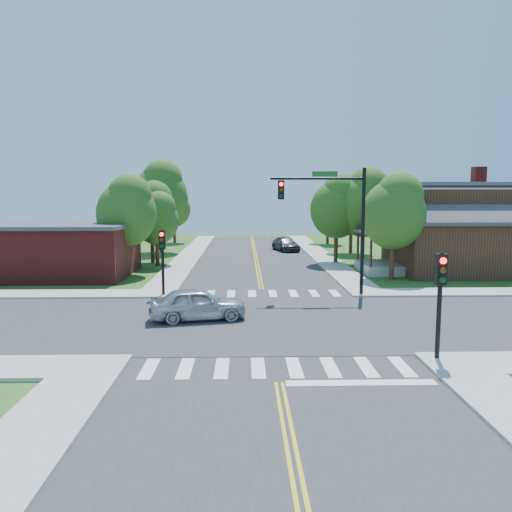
{
  "coord_description": "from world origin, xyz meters",
  "views": [
    {
      "loc": [
        -1.06,
        -22.1,
        5.75
      ],
      "look_at": [
        -0.36,
        6.43,
        2.2
      ],
      "focal_mm": 35.0,
      "sensor_mm": 36.0,
      "label": 1
    }
  ],
  "objects_px": {
    "signal_mast_ne": "(333,210)",
    "signal_pole_nw": "(162,250)",
    "house_ne": "(463,227)",
    "car_dgrey": "(286,245)",
    "signal_pole_se": "(440,286)",
    "car_silver": "(198,305)"
  },
  "relations": [
    {
      "from": "signal_pole_nw",
      "to": "house_ne",
      "type": "relative_size",
      "value": 0.29
    },
    {
      "from": "signal_mast_ne",
      "to": "signal_pole_nw",
      "type": "distance_m",
      "value": 9.76
    },
    {
      "from": "signal_mast_ne",
      "to": "car_silver",
      "type": "relative_size",
      "value": 1.55
    },
    {
      "from": "signal_pole_nw",
      "to": "house_ne",
      "type": "bearing_deg",
      "value": 22.69
    },
    {
      "from": "signal_mast_ne",
      "to": "signal_pole_nw",
      "type": "height_order",
      "value": "signal_mast_ne"
    },
    {
      "from": "house_ne",
      "to": "car_silver",
      "type": "relative_size",
      "value": 2.81
    },
    {
      "from": "signal_pole_nw",
      "to": "car_dgrey",
      "type": "relative_size",
      "value": 0.78
    },
    {
      "from": "house_ne",
      "to": "car_dgrey",
      "type": "height_order",
      "value": "house_ne"
    },
    {
      "from": "car_dgrey",
      "to": "car_silver",
      "type": "bearing_deg",
      "value": -117.63
    },
    {
      "from": "house_ne",
      "to": "car_dgrey",
      "type": "distance_m",
      "value": 18.45
    },
    {
      "from": "signal_pole_se",
      "to": "signal_pole_nw",
      "type": "relative_size",
      "value": 1.0
    },
    {
      "from": "house_ne",
      "to": "car_silver",
      "type": "xyz_separation_m",
      "value": [
        -18.28,
        -14.0,
        -2.58
      ]
    },
    {
      "from": "signal_pole_se",
      "to": "car_silver",
      "type": "height_order",
      "value": "signal_pole_se"
    },
    {
      "from": "signal_pole_nw",
      "to": "signal_mast_ne",
      "type": "bearing_deg",
      "value": 0.07
    },
    {
      "from": "car_dgrey",
      "to": "signal_mast_ne",
      "type": "bearing_deg",
      "value": -102.88
    },
    {
      "from": "signal_pole_se",
      "to": "car_dgrey",
      "type": "distance_m",
      "value": 33.8
    },
    {
      "from": "signal_pole_nw",
      "to": "car_silver",
      "type": "distance_m",
      "value": 6.17
    },
    {
      "from": "car_dgrey",
      "to": "signal_pole_se",
      "type": "bearing_deg",
      "value": -100.66
    },
    {
      "from": "house_ne",
      "to": "car_dgrey",
      "type": "relative_size",
      "value": 2.67
    },
    {
      "from": "house_ne",
      "to": "car_dgrey",
      "type": "xyz_separation_m",
      "value": [
        -11.95,
        13.8,
        -2.67
      ]
    },
    {
      "from": "signal_mast_ne",
      "to": "house_ne",
      "type": "relative_size",
      "value": 0.55
    },
    {
      "from": "car_silver",
      "to": "signal_mast_ne",
      "type": "bearing_deg",
      "value": -64.19
    }
  ]
}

